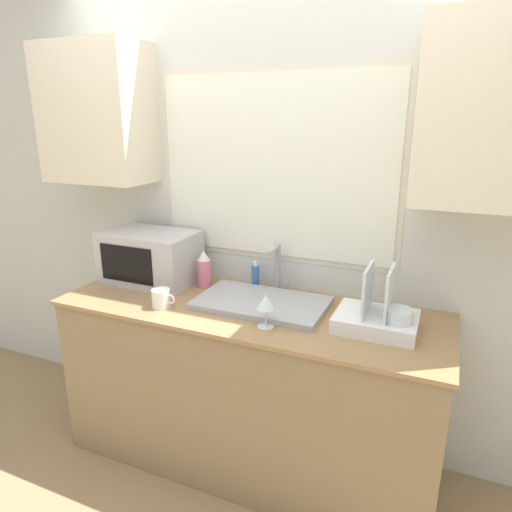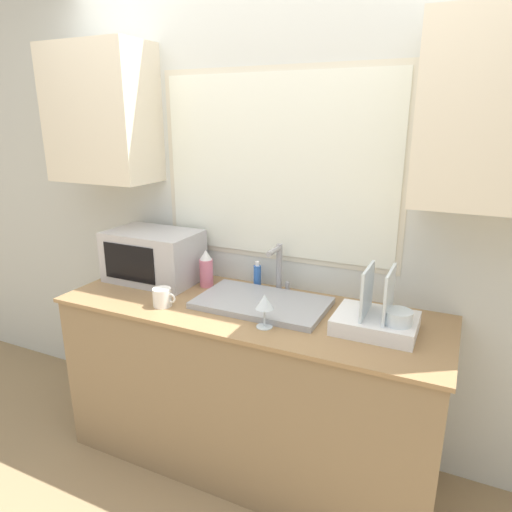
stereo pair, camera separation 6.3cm
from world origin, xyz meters
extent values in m
plane|color=#937A56|center=(0.00, 0.00, 0.00)|extent=(12.00, 12.00, 0.00)
cube|color=#8C7251|center=(0.00, 0.33, 0.44)|extent=(1.91, 0.66, 0.88)
cube|color=#99754C|center=(0.00, 0.33, 0.89)|extent=(1.94, 0.69, 0.02)
cube|color=silver|center=(0.00, 0.69, 1.30)|extent=(6.00, 0.06, 2.60)
cube|color=beige|center=(0.00, 0.66, 1.56)|extent=(1.34, 0.01, 1.00)
cube|color=white|center=(0.00, 0.65, 1.56)|extent=(1.28, 0.01, 0.94)
cube|color=beige|center=(-1.00, 0.50, 1.82)|extent=(0.61, 0.32, 0.74)
cube|color=beige|center=(1.00, 0.50, 1.82)|extent=(0.61, 0.32, 0.74)
cube|color=#9EA0A5|center=(0.05, 0.37, 0.92)|extent=(0.65, 0.38, 0.03)
cylinder|color=#99999E|center=(0.05, 0.59, 1.03)|extent=(0.03, 0.03, 0.26)
cylinder|color=#99999E|center=(0.05, 0.51, 1.15)|extent=(0.03, 0.15, 0.03)
cylinder|color=#99999E|center=(0.10, 0.59, 0.93)|extent=(0.02, 0.02, 0.06)
cube|color=#B2B2B7|center=(-0.67, 0.45, 1.05)|extent=(0.52, 0.33, 0.29)
cube|color=black|center=(-0.71, 0.28, 1.05)|extent=(0.34, 0.01, 0.20)
cube|color=white|center=(0.62, 0.33, 0.94)|extent=(0.35, 0.28, 0.07)
cube|color=silver|center=(0.58, 0.33, 1.08)|extent=(0.01, 0.22, 0.22)
cube|color=silver|center=(0.67, 0.33, 1.08)|extent=(0.01, 0.22, 0.22)
cylinder|color=silver|center=(0.72, 0.28, 1.00)|extent=(0.12, 0.12, 0.06)
cylinder|color=#D8728C|center=(-0.34, 0.49, 0.98)|extent=(0.08, 0.08, 0.16)
cone|color=silver|center=(-0.34, 0.49, 1.08)|extent=(0.07, 0.07, 0.05)
cylinder|color=blue|center=(-0.08, 0.59, 0.96)|extent=(0.04, 0.04, 0.12)
cylinder|color=white|center=(-0.08, 0.59, 1.04)|extent=(0.02, 0.02, 0.03)
cylinder|color=white|center=(-0.40, 0.15, 0.95)|extent=(0.09, 0.09, 0.09)
torus|color=white|center=(-0.34, 0.15, 0.95)|extent=(0.05, 0.01, 0.05)
cylinder|color=silver|center=(0.17, 0.15, 0.90)|extent=(0.07, 0.07, 0.00)
cylinder|color=silver|center=(0.17, 0.15, 0.95)|extent=(0.01, 0.01, 0.09)
cone|color=silver|center=(0.17, 0.15, 1.02)|extent=(0.08, 0.08, 0.07)
camera|label=1|loc=(0.87, -1.59, 1.81)|focal=32.00mm
camera|label=2|loc=(0.93, -1.56, 1.81)|focal=32.00mm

